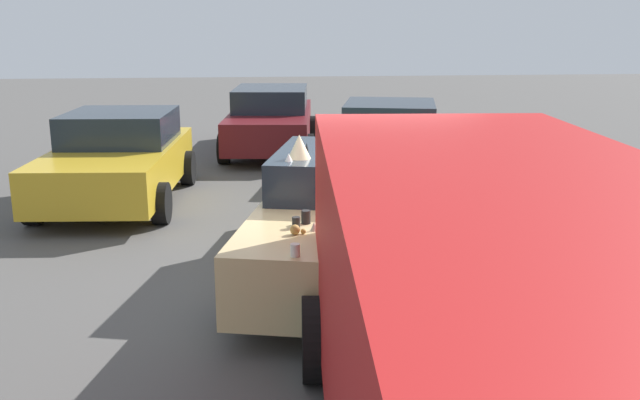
# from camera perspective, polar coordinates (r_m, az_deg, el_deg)

# --- Properties ---
(ground_plane) EXTENTS (60.00, 60.00, 0.00)m
(ground_plane) POSITION_cam_1_polar(r_m,az_deg,el_deg) (8.41, 2.05, -5.90)
(ground_plane) COLOR #514F4C
(art_car_decorated) EXTENTS (4.98, 2.84, 1.69)m
(art_car_decorated) POSITION_cam_1_polar(r_m,az_deg,el_deg) (8.24, 2.12, -1.13)
(art_car_decorated) COLOR #D8BC7F
(art_car_decorated) RESTS_ON ground
(parked_van_near_right) EXTENTS (5.52, 2.64, 2.08)m
(parked_van_near_right) POSITION_cam_1_polar(r_m,az_deg,el_deg) (4.26, 15.28, -10.21)
(parked_van_near_right) COLOR #B21919
(parked_van_near_right) RESTS_ON ground
(parked_sedan_row_back_far) EXTENTS (4.24, 2.31, 1.45)m
(parked_sedan_row_back_far) POSITION_cam_1_polar(r_m,az_deg,el_deg) (11.98, -16.04, 3.26)
(parked_sedan_row_back_far) COLOR gold
(parked_sedan_row_back_far) RESTS_ON ground
(parked_sedan_near_left) EXTENTS (4.67, 2.34, 1.44)m
(parked_sedan_near_left) POSITION_cam_1_polar(r_m,az_deg,el_deg) (16.06, -4.00, 6.53)
(parked_sedan_near_left) COLOR #5B1419
(parked_sedan_near_left) RESTS_ON ground
(parked_sedan_row_back_center) EXTENTS (4.49, 2.74, 1.42)m
(parked_sedan_row_back_center) POSITION_cam_1_polar(r_m,az_deg,el_deg) (13.74, 5.68, 5.11)
(parked_sedan_row_back_center) COLOR #1E602D
(parked_sedan_row_back_center) RESTS_ON ground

